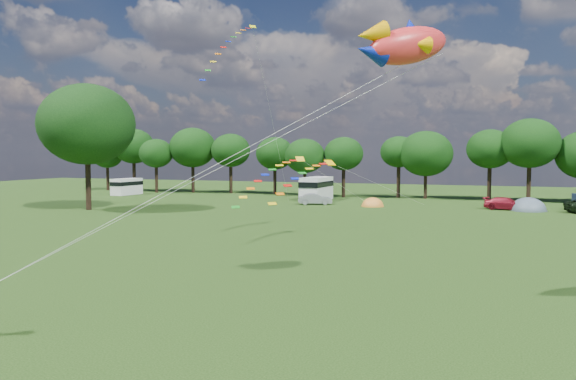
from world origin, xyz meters
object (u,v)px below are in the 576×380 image
(campervan_a, at_px, (127,186))
(campervan_b, at_px, (316,188))
(big_tree, at_px, (87,124))
(tent_orange, at_px, (373,206))
(car_b, at_px, (315,199))
(tent_greyblue, at_px, (528,211))
(car_c, at_px, (506,204))
(fish_kite, at_px, (401,45))

(campervan_a, distance_m, campervan_b, 28.60)
(big_tree, height_order, tent_orange, big_tree)
(tent_orange, bearing_deg, big_tree, -152.85)
(car_b, relative_size, campervan_b, 0.60)
(campervan_a, height_order, tent_greyblue, campervan_a)
(tent_orange, xyz_separation_m, tent_greyblue, (16.18, 1.08, -0.00))
(big_tree, bearing_deg, car_c, 20.22)
(campervan_a, bearing_deg, car_b, -96.29)
(big_tree, bearing_deg, car_b, 34.38)
(tent_greyblue, bearing_deg, tent_orange, -176.18)
(campervan_a, distance_m, tent_greyblue, 53.59)
(car_c, bearing_deg, tent_greyblue, -80.76)
(campervan_a, xyz_separation_m, tent_greyblue, (53.38, -4.53, -1.24))
(campervan_a, relative_size, campervan_b, 0.80)
(big_tree, height_order, fish_kite, big_tree)
(car_c, relative_size, tent_orange, 1.56)
(campervan_b, distance_m, fish_kite, 50.39)
(car_b, xyz_separation_m, tent_greyblue, (23.00, 1.03, -0.63))
(campervan_a, xyz_separation_m, tent_orange, (37.20, -5.61, -1.24))
(big_tree, bearing_deg, tent_orange, 27.15)
(car_b, height_order, tent_greyblue, tent_greyblue)
(big_tree, relative_size, campervan_a, 2.69)
(campervan_a, relative_size, fish_kite, 1.28)
(big_tree, distance_m, fish_kite, 45.09)
(big_tree, height_order, campervan_b, big_tree)
(car_c, height_order, fish_kite, fish_kite)
(car_b, bearing_deg, big_tree, 103.02)
(big_tree, xyz_separation_m, car_b, (20.67, 14.14, -8.37))
(car_c, relative_size, tent_greyblue, 1.08)
(big_tree, xyz_separation_m, tent_greyblue, (43.67, 15.18, -9.00))
(campervan_b, bearing_deg, fish_kite, -155.59)
(tent_orange, height_order, tent_greyblue, tent_greyblue)
(fish_kite, bearing_deg, tent_orange, 64.19)
(car_b, distance_m, car_c, 20.91)
(car_b, height_order, tent_orange, car_b)
(big_tree, distance_m, car_b, 26.41)
(car_c, xyz_separation_m, campervan_a, (-51.26, 4.40, 0.60))
(big_tree, relative_size, campervan_b, 2.16)
(big_tree, bearing_deg, fish_kite, -35.08)
(campervan_b, xyz_separation_m, fish_kite, (18.01, -46.27, 8.58))
(car_b, height_order, car_c, car_c)
(car_c, bearing_deg, car_b, 105.81)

